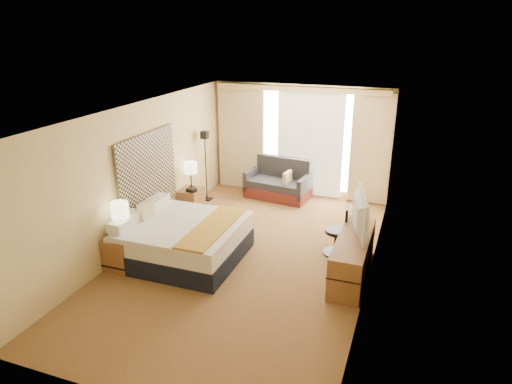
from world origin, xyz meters
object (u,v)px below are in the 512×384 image
(nightstand_right, at_px, (191,201))
(floor_lamp, at_px, (205,152))
(nightstand_left, at_px, (122,252))
(lamp_right, at_px, (190,168))
(television, at_px, (354,213))
(media_dresser, at_px, (353,256))
(bed, at_px, (182,239))
(loveseat, at_px, (279,185))
(lamp_left, at_px, (120,210))
(desk_chair, at_px, (339,233))

(nightstand_right, relative_size, floor_lamp, 0.34)
(nightstand_left, bearing_deg, lamp_right, 90.03)
(nightstand_right, bearing_deg, lamp_right, 91.33)
(floor_lamp, height_order, television, floor_lamp)
(media_dresser, height_order, lamp_right, lamp_right)
(floor_lamp, distance_m, television, 4.24)
(nightstand_left, distance_m, television, 3.93)
(bed, bearing_deg, media_dresser, 7.98)
(nightstand_right, height_order, loveseat, loveseat)
(floor_lamp, height_order, lamp_left, floor_lamp)
(nightstand_right, xyz_separation_m, desk_chair, (3.35, -0.78, 0.14))
(lamp_right, bearing_deg, bed, -67.10)
(bed, bearing_deg, desk_chair, 22.92)
(nightstand_right, bearing_deg, media_dresser, -21.40)
(loveseat, bearing_deg, television, -45.70)
(nightstand_left, bearing_deg, floor_lamp, 90.51)
(nightstand_right, relative_size, media_dresser, 0.31)
(media_dresser, relative_size, desk_chair, 1.95)
(media_dresser, height_order, lamp_left, lamp_left)
(bed, bearing_deg, lamp_left, -142.83)
(lamp_right, xyz_separation_m, television, (3.65, -1.32, 0.03))
(lamp_left, height_order, lamp_right, lamp_left)
(desk_chair, height_order, television, television)
(nightstand_left, relative_size, media_dresser, 0.31)
(bed, height_order, lamp_left, lamp_left)
(bed, bearing_deg, nightstand_right, 113.57)
(bed, distance_m, loveseat, 3.52)
(bed, distance_m, desk_chair, 2.76)
(media_dresser, distance_m, bed, 2.92)
(media_dresser, distance_m, loveseat, 3.75)
(media_dresser, xyz_separation_m, television, (-0.05, 0.19, 0.68))
(nightstand_left, relative_size, bed, 0.28)
(nightstand_right, height_order, lamp_right, lamp_right)
(bed, relative_size, loveseat, 1.28)
(nightstand_left, xyz_separation_m, lamp_left, (0.02, 0.05, 0.75))
(bed, bearing_deg, lamp_right, 112.90)
(nightstand_left, relative_size, television, 0.48)
(media_dresser, bearing_deg, television, 104.75)
(nightstand_left, relative_size, floor_lamp, 0.34)
(nightstand_left, bearing_deg, nightstand_right, 90.00)
(lamp_right, bearing_deg, floor_lamp, 92.08)
(bed, bearing_deg, floor_lamp, 107.24)
(lamp_left, bearing_deg, bed, 37.17)
(media_dresser, relative_size, bed, 0.91)
(nightstand_right, distance_m, lamp_left, 2.56)
(desk_chair, bearing_deg, lamp_right, 158.11)
(lamp_right, bearing_deg, media_dresser, -22.25)
(loveseat, relative_size, lamp_right, 2.65)
(floor_lamp, distance_m, desk_chair, 3.83)
(loveseat, bearing_deg, lamp_left, -102.76)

